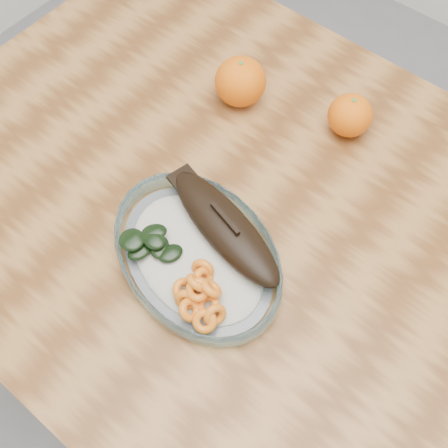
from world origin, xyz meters
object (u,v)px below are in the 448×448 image
at_px(orange_right, 350,115).
at_px(orange_left, 240,82).
at_px(plated_meal, 198,253).
at_px(dining_table, 267,256).

bearing_deg(orange_right, orange_left, -161.60).
relative_size(plated_meal, orange_right, 8.85).
bearing_deg(orange_left, plated_meal, -62.60).
relative_size(orange_left, orange_right, 1.19).
height_order(dining_table, orange_right, orange_right).
relative_size(plated_meal, orange_left, 7.44).
height_order(dining_table, plated_meal, plated_meal).
bearing_deg(orange_right, dining_table, -86.47).
height_order(orange_left, orange_right, orange_left).
bearing_deg(orange_left, orange_right, 18.40).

